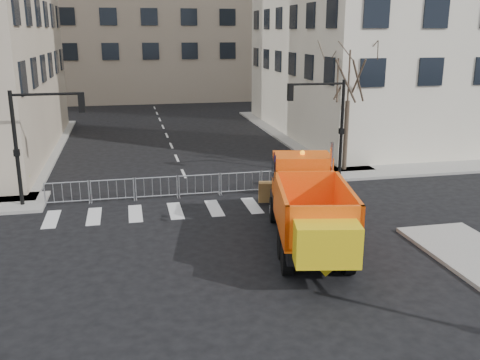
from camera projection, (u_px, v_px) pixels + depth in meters
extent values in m
plane|color=black|center=(220.00, 257.00, 19.42)|extent=(120.00, 120.00, 0.00)
cube|color=gray|center=(191.00, 189.00, 27.40)|extent=(64.00, 5.00, 0.15)
cylinder|color=black|center=(16.00, 151.00, 24.13)|extent=(0.18, 0.18, 5.40)
cylinder|color=black|center=(342.00, 129.00, 29.36)|extent=(0.18, 0.18, 5.40)
cube|color=black|center=(307.00, 221.00, 20.29)|extent=(3.58, 7.42, 0.44)
cylinder|color=black|center=(274.00, 210.00, 22.85)|extent=(0.55, 1.13, 1.09)
cylinder|color=black|center=(322.00, 209.00, 22.89)|extent=(0.55, 1.13, 1.09)
cylinder|color=black|center=(283.00, 244.00, 19.14)|extent=(0.55, 1.13, 1.09)
cylinder|color=black|center=(341.00, 244.00, 19.18)|extent=(0.55, 1.13, 1.09)
cylinder|color=black|center=(287.00, 259.00, 17.90)|extent=(0.55, 1.13, 1.09)
cylinder|color=black|center=(348.00, 258.00, 17.94)|extent=(0.55, 1.13, 1.09)
cube|color=#FE560E|center=(297.00, 181.00, 23.15)|extent=(2.34, 1.95, 0.99)
cube|color=#FE560E|center=(302.00, 176.00, 21.75)|extent=(2.53, 1.98, 1.78)
cylinder|color=silver|center=(331.00, 172.00, 20.97)|extent=(0.14, 0.14, 2.37)
cube|color=#FE560E|center=(314.00, 207.00, 18.68)|extent=(3.25, 4.74, 1.63)
cube|color=yellow|center=(327.00, 244.00, 16.19)|extent=(2.13, 1.35, 1.29)
cube|color=brown|center=(292.00, 192.00, 25.03)|extent=(3.21, 1.16, 1.11)
imported|color=black|center=(284.00, 180.00, 26.06)|extent=(0.76, 0.76, 1.77)
imported|color=black|center=(323.00, 188.00, 24.38)|extent=(1.02, 0.83, 1.96)
imported|color=black|center=(319.00, 193.00, 24.24)|extent=(0.86, 1.00, 1.61)
imported|color=#B2BB16|center=(15.00, 172.00, 26.57)|extent=(1.50, 1.22, 2.02)
cube|color=maroon|center=(288.00, 175.00, 27.72)|extent=(0.51, 0.47, 1.10)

